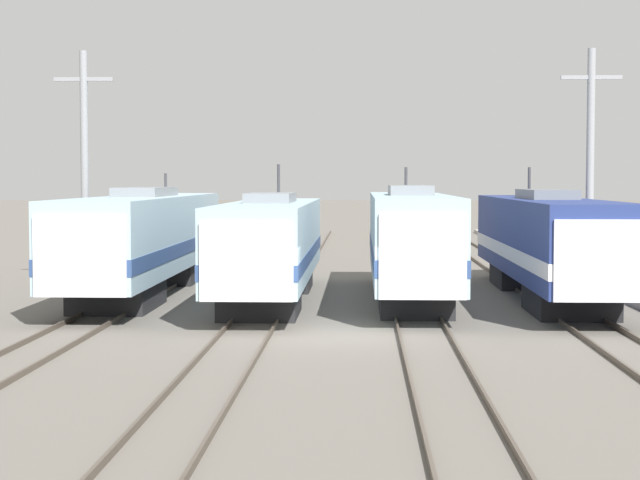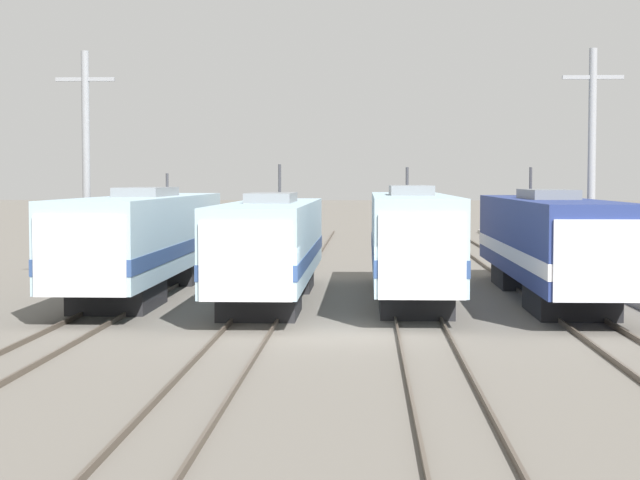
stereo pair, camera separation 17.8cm
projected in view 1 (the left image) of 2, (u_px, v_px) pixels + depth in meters
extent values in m
plane|color=#666059|center=(335.00, 335.00, 30.81)|extent=(400.00, 400.00, 0.00)
cube|color=#4C4238|center=(47.00, 331.00, 31.13)|extent=(0.07, 120.00, 0.15)
cube|color=#4C4238|center=(96.00, 331.00, 31.07)|extent=(0.07, 120.00, 0.15)
cube|color=#4C4238|center=(222.00, 332.00, 30.93)|extent=(0.07, 120.00, 0.15)
cube|color=#4C4238|center=(271.00, 332.00, 30.87)|extent=(0.07, 120.00, 0.15)
cube|color=#4C4238|center=(399.00, 333.00, 30.73)|extent=(0.07, 120.00, 0.15)
cube|color=#4C4238|center=(449.00, 333.00, 30.68)|extent=(0.07, 120.00, 0.15)
cube|color=#4C4238|center=(578.00, 334.00, 30.53)|extent=(0.07, 120.00, 0.15)
cube|color=#4C4238|center=(629.00, 334.00, 30.48)|extent=(0.07, 120.00, 0.15)
cube|color=#232326|center=(118.00, 295.00, 37.03)|extent=(2.61, 4.32, 0.95)
cube|color=#232326|center=(169.00, 271.00, 46.82)|extent=(2.61, 4.32, 0.95)
cube|color=#9EBCCC|center=(146.00, 233.00, 41.81)|extent=(3.08, 19.63, 2.88)
cube|color=navy|center=(146.00, 248.00, 41.85)|extent=(3.12, 19.67, 0.52)
cube|color=silver|center=(87.00, 255.00, 32.85)|extent=(2.83, 1.83, 2.45)
cube|color=black|center=(80.00, 239.00, 31.99)|extent=(2.41, 0.08, 0.69)
cube|color=gray|center=(146.00, 192.00, 41.72)|extent=(1.69, 4.91, 0.35)
cylinder|color=#38383D|center=(166.00, 184.00, 46.01)|extent=(0.12, 0.12, 0.92)
cube|color=#232326|center=(260.00, 301.00, 35.12)|extent=(2.52, 3.69, 0.95)
cube|color=#232326|center=(280.00, 278.00, 43.48)|extent=(2.52, 3.69, 0.95)
cube|color=#9EBCCC|center=(271.00, 239.00, 39.20)|extent=(2.96, 16.76, 2.70)
cube|color=navy|center=(271.00, 254.00, 39.23)|extent=(3.00, 16.80, 0.49)
cube|color=silver|center=(250.00, 260.00, 31.69)|extent=(2.73, 1.89, 2.29)
cube|color=black|center=(246.00, 245.00, 30.80)|extent=(2.32, 0.08, 0.64)
cube|color=gray|center=(271.00, 198.00, 39.11)|extent=(1.63, 4.19, 0.35)
cylinder|color=#38383D|center=(279.00, 182.00, 42.76)|extent=(0.12, 0.12, 1.45)
cube|color=#232326|center=(415.00, 300.00, 35.61)|extent=(2.38, 3.67, 0.95)
cube|color=#232326|center=(405.00, 277.00, 43.94)|extent=(2.38, 3.67, 0.95)
cube|color=#9EBCCC|center=(410.00, 235.00, 39.66)|extent=(2.80, 16.70, 2.97)
cube|color=navy|center=(410.00, 251.00, 39.70)|extent=(2.84, 16.74, 0.53)
cube|color=silver|center=(421.00, 254.00, 32.41)|extent=(2.58, 2.33, 2.52)
cube|color=black|center=(423.00, 238.00, 31.29)|extent=(2.19, 0.08, 0.71)
cube|color=gray|center=(410.00, 190.00, 39.57)|extent=(1.54, 4.18, 0.35)
cylinder|color=#38383D|center=(406.00, 180.00, 43.22)|extent=(0.12, 0.12, 1.06)
cube|color=black|center=(570.00, 300.00, 35.47)|extent=(2.57, 4.13, 0.95)
cube|color=black|center=(526.00, 275.00, 44.82)|extent=(2.57, 4.13, 0.95)
cube|color=navy|center=(546.00, 236.00, 40.04)|extent=(3.02, 18.76, 2.81)
cube|color=silver|center=(546.00, 251.00, 40.07)|extent=(3.06, 18.80, 0.51)
cube|color=silver|center=(596.00, 259.00, 31.49)|extent=(2.78, 1.78, 2.39)
cube|color=black|center=(602.00, 243.00, 30.65)|extent=(2.36, 0.08, 0.67)
cube|color=slate|center=(546.00, 194.00, 39.95)|extent=(1.66, 4.69, 0.35)
cylinder|color=#38383D|center=(529.00, 182.00, 44.04)|extent=(0.12, 0.12, 1.22)
cylinder|color=gray|center=(85.00, 169.00, 44.80)|extent=(0.33, 0.33, 9.85)
cube|color=gray|center=(84.00, 79.00, 44.59)|extent=(2.49, 0.16, 0.16)
cylinder|color=gray|center=(590.00, 169.00, 43.99)|extent=(0.33, 0.33, 9.85)
cube|color=gray|center=(591.00, 77.00, 43.77)|extent=(2.49, 0.16, 0.16)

